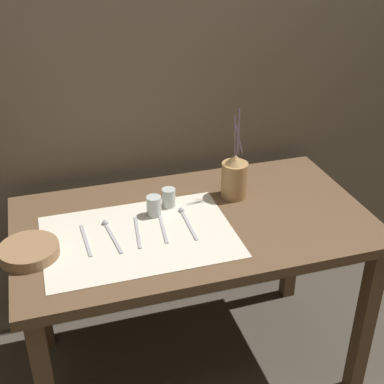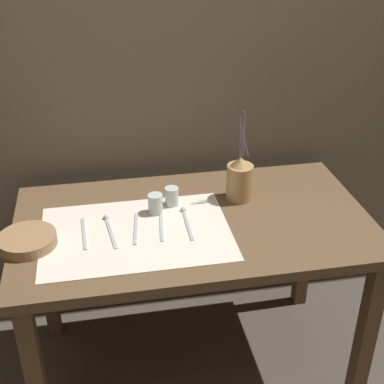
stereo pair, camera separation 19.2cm
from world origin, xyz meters
name	(u,v)px [view 2 (the right image)]	position (x,y,z in m)	size (l,w,h in m)	color
ground_plane	(193,363)	(0.00, 0.00, 0.00)	(12.00, 12.00, 0.00)	#473F35
stone_wall_back	(172,68)	(0.00, 0.49, 1.20)	(7.00, 0.06, 2.40)	#6B5E4C
wooden_table	(193,241)	(0.00, 0.00, 0.66)	(1.34, 0.75, 0.76)	brown
linen_cloth	(136,233)	(-0.22, -0.05, 0.76)	(0.68, 0.47, 0.00)	beige
pitcher_with_flowers	(240,180)	(0.21, 0.12, 0.84)	(0.11, 0.11, 0.38)	#A87F4C
wooden_bowl	(27,241)	(-0.60, -0.06, 0.78)	(0.20, 0.20, 0.04)	#8E6B47
glass_tumbler_near	(155,204)	(-0.13, 0.07, 0.80)	(0.06, 0.06, 0.08)	#B7C1BC
glass_tumbler_far	(172,196)	(-0.06, 0.12, 0.80)	(0.05, 0.05, 0.07)	#B7C1BC
fork_outer	(84,233)	(-0.41, -0.03, 0.76)	(0.02, 0.21, 0.00)	#A8A8AD
spoon_outer	(108,224)	(-0.32, 0.02, 0.76)	(0.04, 0.22, 0.02)	#A8A8AD
knife_center	(136,229)	(-0.22, -0.03, 0.76)	(0.04, 0.21, 0.00)	#A8A8AD
fork_inner	(162,226)	(-0.12, -0.03, 0.76)	(0.03, 0.21, 0.00)	#A8A8AD
spoon_inner	(185,216)	(-0.03, 0.02, 0.76)	(0.02, 0.22, 0.02)	#A8A8AD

